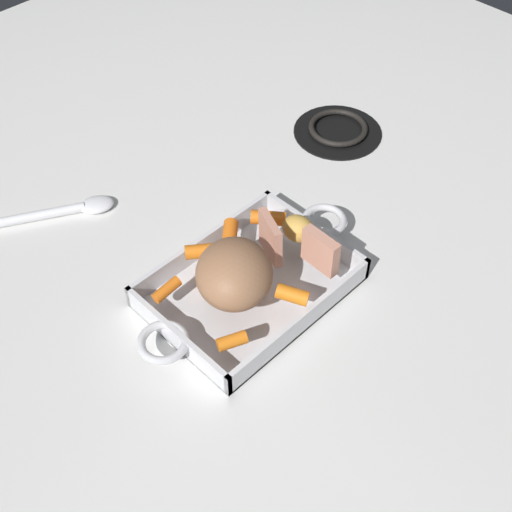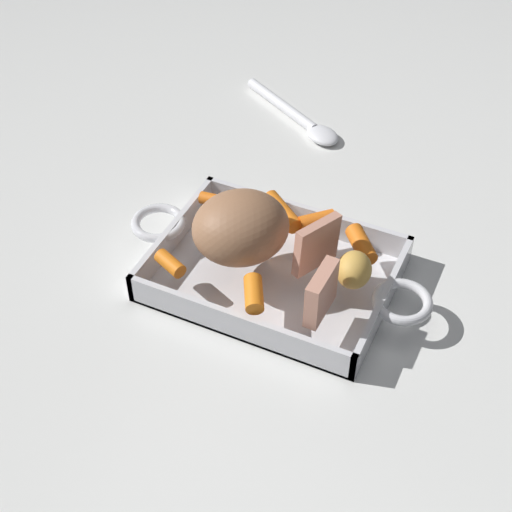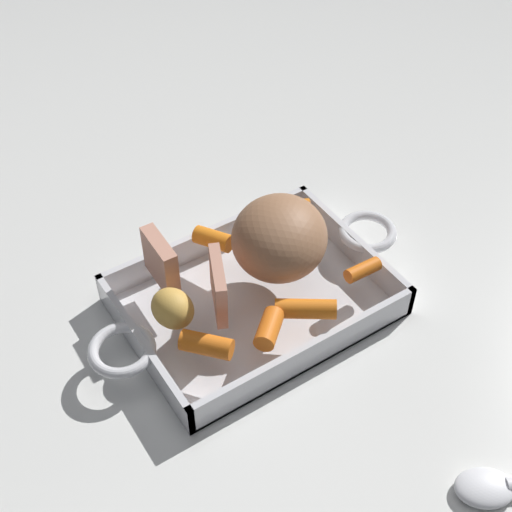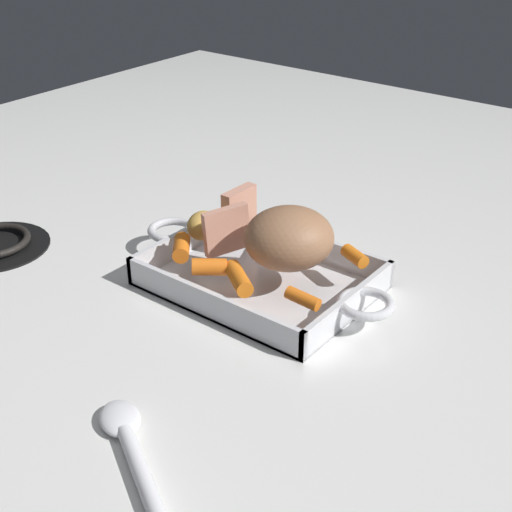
# 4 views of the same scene
# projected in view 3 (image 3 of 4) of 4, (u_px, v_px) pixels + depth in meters

# --- Properties ---
(ground_plane) EXTENTS (2.14, 2.14, 0.00)m
(ground_plane) POSITION_uv_depth(u_px,v_px,m) (254.00, 306.00, 0.88)
(ground_plane) COLOR silver
(roasting_dish) EXTENTS (0.43, 0.23, 0.04)m
(roasting_dish) POSITION_uv_depth(u_px,v_px,m) (254.00, 299.00, 0.87)
(roasting_dish) COLOR silver
(roasting_dish) RESTS_ON ground_plane
(pork_roast) EXTENTS (0.17, 0.17, 0.09)m
(pork_roast) POSITION_uv_depth(u_px,v_px,m) (279.00, 237.00, 0.84)
(pork_roast) COLOR #956646
(pork_roast) RESTS_ON roasting_dish
(roast_slice_outer) EXTENTS (0.04, 0.07, 0.07)m
(roast_slice_outer) POSITION_uv_depth(u_px,v_px,m) (218.00, 286.00, 0.80)
(roast_slice_outer) COLOR tan
(roast_slice_outer) RESTS_ON roasting_dish
(roast_slice_thin) EXTENTS (0.02, 0.06, 0.06)m
(roast_slice_thin) POSITION_uv_depth(u_px,v_px,m) (161.00, 261.00, 0.83)
(roast_slice_thin) COLOR tan
(roast_slice_thin) RESTS_ON roasting_dish
(baby_carrot_center_right) EXTENTS (0.06, 0.06, 0.03)m
(baby_carrot_center_right) POSITION_uv_depth(u_px,v_px,m) (206.00, 345.00, 0.77)
(baby_carrot_center_right) COLOR orange
(baby_carrot_center_right) RESTS_ON roasting_dish
(baby_carrot_southwest) EXTENTS (0.05, 0.05, 0.03)m
(baby_carrot_southwest) POSITION_uv_depth(u_px,v_px,m) (269.00, 328.00, 0.79)
(baby_carrot_southwest) COLOR orange
(baby_carrot_southwest) RESTS_ON roasting_dish
(baby_carrot_northeast) EXTENTS (0.05, 0.02, 0.02)m
(baby_carrot_northeast) POSITION_uv_depth(u_px,v_px,m) (363.00, 270.00, 0.85)
(baby_carrot_northeast) COLOR orange
(baby_carrot_northeast) RESTS_ON roasting_dish
(baby_carrot_southeast) EXTENTS (0.05, 0.04, 0.02)m
(baby_carrot_southeast) POSITION_uv_depth(u_px,v_px,m) (294.00, 207.00, 0.93)
(baby_carrot_southeast) COLOR orange
(baby_carrot_southeast) RESTS_ON roasting_dish
(baby_carrot_northwest) EXTENTS (0.04, 0.06, 0.03)m
(baby_carrot_northwest) POSITION_uv_depth(u_px,v_px,m) (213.00, 239.00, 0.89)
(baby_carrot_northwest) COLOR orange
(baby_carrot_northwest) RESTS_ON roasting_dish
(baby_carrot_center_left) EXTENTS (0.07, 0.06, 0.03)m
(baby_carrot_center_left) POSITION_uv_depth(u_px,v_px,m) (306.00, 309.00, 0.81)
(baby_carrot_center_left) COLOR orange
(baby_carrot_center_left) RESTS_ON roasting_dish
(potato_golden_large) EXTENTS (0.05, 0.06, 0.04)m
(potato_golden_large) POSITION_uv_depth(u_px,v_px,m) (170.00, 306.00, 0.80)
(potato_golden_large) COLOR gold
(potato_golden_large) RESTS_ON roasting_dish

